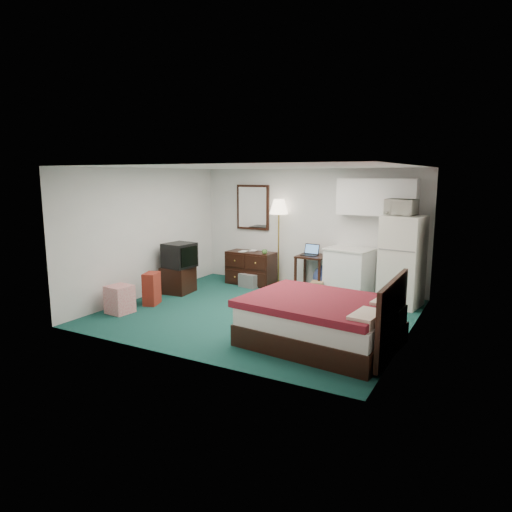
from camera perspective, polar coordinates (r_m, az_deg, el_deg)
The scene contains 25 objects.
floor at distance 8.03m, azimuth 0.36°, elevation -7.06°, with size 5.00×4.50×0.01m, color #0C312F.
ceiling at distance 7.67m, azimuth 0.38°, elevation 11.09°, with size 5.00×4.50×0.01m, color silver.
walls at distance 7.75m, azimuth 0.37°, elevation 1.80°, with size 5.01×4.51×2.50m.
mirror at distance 10.29m, azimuth -0.38°, elevation 6.10°, with size 0.80×0.06×1.00m, color white, non-canonical shape.
upper_cabinets at distance 9.10m, azimuth 14.87°, elevation 7.14°, with size 1.50×0.35×0.70m, color white, non-canonical shape.
headboard at distance 6.24m, azimuth 16.67°, elevation -7.29°, with size 0.06×1.56×1.00m, color black, non-canonical shape.
dresser at distance 9.98m, azimuth -0.64°, elevation -1.50°, with size 1.05×0.48×0.72m, color black, non-canonical shape.
floor_lamp at distance 9.88m, azimuth 2.84°, elevation 1.72°, with size 0.40×0.40×1.86m, color gold, non-canonical shape.
desk at distance 9.55m, azimuth 6.98°, elevation -2.08°, with size 0.58×0.58×0.73m, color black, non-canonical shape.
exercise_ball at distance 9.48m, azimuth 8.79°, elevation -2.75°, with size 0.56×0.56×0.56m, color navy.
kitchen_counter at distance 9.25m, azimuth 11.52°, elevation -2.04°, with size 0.83×0.63×0.91m, color white, non-canonical shape.
fridge at distance 8.66m, azimuth 17.82°, elevation -0.63°, with size 0.68×0.68×1.66m, color silver, non-canonical shape.
bed at distance 6.56m, azimuth 8.11°, elevation -8.17°, with size 2.02×1.57×0.65m, color #551720, non-canonical shape.
tv_stand at distance 9.43m, azimuth -9.70°, elevation -2.92°, with size 0.53×0.58×0.53m, color black, non-canonical shape.
suitcase at distance 8.66m, azimuth -12.91°, elevation -4.00°, with size 0.23×0.37×0.59m, color maroon, non-canonical shape.
retail_box at distance 8.29m, azimuth -16.67°, elevation -5.20°, with size 0.39×0.39×0.48m, color beige, non-canonical shape.
file_bin at distance 9.78m, azimuth -0.78°, elevation -3.05°, with size 0.40×0.30×0.28m, color slate, non-canonical shape.
cardboard_box_a at distance 9.30m, azimuth 4.62°, elevation -3.99°, with size 0.26×0.22×0.22m, color #9B7852, non-canonical shape.
cardboard_box_b at distance 9.20m, azimuth 7.64°, elevation -4.01°, with size 0.23×0.28×0.28m, color #9B7852, non-canonical shape.
laptop at distance 9.42m, azimuth 6.71°, elevation 0.72°, with size 0.32×0.26×0.22m, color black, non-canonical shape.
crt_tv at distance 9.29m, azimuth -9.55°, elevation 0.11°, with size 0.53×0.57×0.49m, color black, non-canonical shape.
microwave at distance 8.59m, azimuth 17.69°, elevation 6.06°, with size 0.52×0.29×0.35m, color silver.
book_a at distance 9.95m, azimuth -1.94°, elevation 1.16°, with size 0.15×0.02×0.21m, color #9B7852.
book_b at distance 10.03m, azimuth -0.70°, elevation 1.22°, with size 0.15×0.02×0.20m, color #9B7852.
mug at distance 9.62m, azimuth 1.10°, elevation 0.59°, with size 0.12×0.09×0.12m, color #4C8338.
Camera 1 is at (3.64, -6.75, 2.37)m, focal length 32.00 mm.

